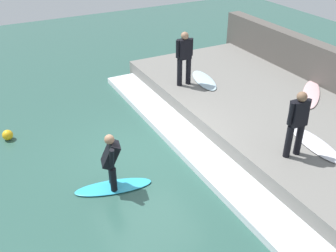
{
  "coord_description": "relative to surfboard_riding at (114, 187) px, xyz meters",
  "views": [
    {
      "loc": [
        -3.34,
        -7.49,
        5.64
      ],
      "look_at": [
        0.6,
        0.0,
        0.7
      ],
      "focal_mm": 42.0,
      "sensor_mm": 36.0,
      "label": 1
    }
  ],
  "objects": [
    {
      "name": "ground_plane",
      "position": [
        1.21,
        0.81,
        -0.03
      ],
      "size": [
        28.0,
        28.0,
        0.0
      ],
      "primitive_type": "plane",
      "color": "#2D564C"
    },
    {
      "name": "concrete_ledge",
      "position": [
        5.05,
        0.81,
        0.24
      ],
      "size": [
        4.4,
        9.95,
        0.54
      ],
      "primitive_type": "cube",
      "color": "slate",
      "rests_on": "ground_plane"
    },
    {
      "name": "back_wall",
      "position": [
        7.5,
        0.81,
        0.83
      ],
      "size": [
        0.5,
        10.45,
        1.72
      ],
      "primitive_type": "cube",
      "color": "#544F49",
      "rests_on": "ground_plane"
    },
    {
      "name": "wave_foam_crest",
      "position": [
        2.38,
        0.81,
        0.06
      ],
      "size": [
        0.95,
        9.45,
        0.17
      ],
      "primitive_type": "cube",
      "color": "silver",
      "rests_on": "ground_plane"
    },
    {
      "name": "surfboard_riding",
      "position": [
        0.0,
        0.0,
        0.0
      ],
      "size": [
        1.79,
        0.88,
        0.06
      ],
      "color": "#2DADD1",
      "rests_on": "ground_plane"
    },
    {
      "name": "surfer_riding",
      "position": [
        -0.0,
        -0.0,
        0.77
      ],
      "size": [
        0.5,
        0.6,
        1.33
      ],
      "color": "black",
      "rests_on": "surfboard_riding"
    },
    {
      "name": "surfer_waiting_near",
      "position": [
        3.58,
        3.13,
        1.46
      ],
      "size": [
        0.57,
        0.26,
        1.68
      ],
      "color": "black",
      "rests_on": "concrete_ledge"
    },
    {
      "name": "surfboard_waiting_near",
      "position": [
        4.29,
        3.05,
        0.54
      ],
      "size": [
        0.91,
        1.72,
        0.06
      ],
      "color": "silver",
      "rests_on": "concrete_ledge"
    },
    {
      "name": "surfer_waiting_far",
      "position": [
        3.82,
        -1.41,
        1.4
      ],
      "size": [
        0.54,
        0.28,
        1.59
      ],
      "color": "black",
      "rests_on": "concrete_ledge"
    },
    {
      "name": "surfboard_waiting_far",
      "position": [
        4.62,
        -1.37,
        0.54
      ],
      "size": [
        0.77,
        1.76,
        0.06
      ],
      "color": "silver",
      "rests_on": "concrete_ledge"
    },
    {
      "name": "surfboard_spare",
      "position": [
        6.6,
        0.73,
        0.54
      ],
      "size": [
        1.88,
        1.76,
        0.06
      ],
      "color": "beige",
      "rests_on": "concrete_ledge"
    },
    {
      "name": "marker_buoy",
      "position": [
        -1.77,
        3.24,
        0.11
      ],
      "size": [
        0.28,
        0.28,
        0.28
      ],
      "primitive_type": "sphere",
      "color": "yellow",
      "rests_on": "ground_plane"
    }
  ]
}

